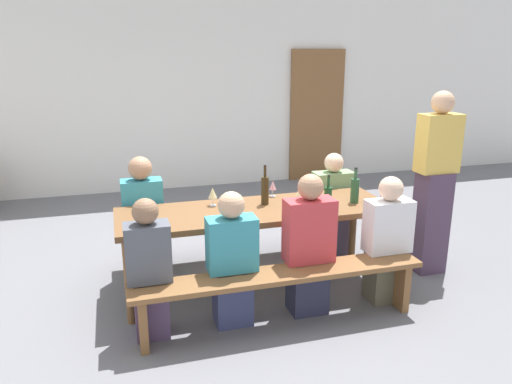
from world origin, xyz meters
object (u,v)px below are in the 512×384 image
Objects in this scene: bench_near at (281,283)px; wine_glass_3 at (300,192)px; wine_bottle_2 at (355,190)px; wine_glass_4 at (314,196)px; tasting_table at (256,217)px; standing_host at (434,187)px; wine_glass_0 at (384,194)px; wine_glass_1 at (273,186)px; seated_guest_near_2 at (309,248)px; wine_bottle_1 at (265,190)px; wine_bottle_0 at (328,199)px; wooden_door at (317,116)px; seated_guest_near_1 at (232,262)px; seated_guest_far_0 at (144,220)px; seated_guest_near_3 at (387,243)px; seated_guest_near_0 at (149,272)px; bench_far at (237,225)px; wine_glass_2 at (213,193)px; seated_guest_far_1 at (332,208)px.

bench_near is 0.93m from wine_glass_3.
wine_bottle_2 is 0.47m from wine_glass_4.
standing_host is (1.71, -0.12, 0.17)m from tasting_table.
wine_bottle_2 is 0.51m from wine_glass_3.
wine_glass_3 is at bearing 158.61° from wine_glass_0.
seated_guest_near_2 is (0.03, -0.84, -0.30)m from wine_glass_1.
standing_host is (1.59, -0.22, -0.04)m from wine_bottle_1.
wooden_door is at bearing 68.39° from wine_bottle_0.
wine_bottle_0 is 0.40m from wine_bottle_2.
seated_guest_near_1 is 1.21m from seated_guest_far_0.
seated_guest_near_3 is at bearing -90.00° from seated_guest_near_1.
wine_bottle_2 reaches higher than bench_near.
seated_guest_far_0 is at bearing 49.27° from seated_guest_near_2.
seated_guest_near_2 is (0.63, -0.00, 0.04)m from seated_guest_near_1.
tasting_table is 2.23× the size of seated_guest_near_1.
wine_bottle_0 is (0.56, 0.41, 0.51)m from bench_near.
standing_host is (-0.36, -3.67, -0.20)m from wooden_door.
wine_bottle_0 is (0.56, -0.27, 0.19)m from tasting_table.
wooden_door reaches higher than wine_glass_0.
seated_guest_near_2 is at bearing -117.32° from wine_glass_4.
wooden_door is 1.21× the size of standing_host.
wooden_door is 5.86× the size of wine_bottle_1.
wine_glass_4 is 0.18× the size of seated_guest_near_0.
wooden_door is at bearing 60.76° from wine_glass_1.
seated_guest_near_3 is (0.99, 0.15, 0.16)m from bench_near.
wine_glass_0 is at bearing 19.86° from bench_near.
standing_host is (2.64, -0.65, 0.29)m from seated_guest_far_0.
wine_glass_4 is at bearing -62.82° from bench_far.
wine_glass_2 is at bearing -125.65° from wooden_door.
seated_guest_far_1 is at bearing 0.96° from seated_guest_near_3.
seated_guest_far_1 is at bearing 16.79° from wine_glass_1.
standing_host is (1.25, 0.08, -0.04)m from wine_glass_4.
seated_guest_near_1 reaches higher than wine_bottle_2.
standing_host is at bearing 76.23° from seated_guest_far_0.
wine_bottle_1 is 0.31× the size of seated_guest_near_2.
wine_glass_0 is at bearing -2.16° from wine_bottle_0.
wine_bottle_1 is 0.25m from wine_glass_1.
bench_near is 1.13m from wine_glass_1.
wine_bottle_1 is at bearing 81.76° from bench_near.
seated_guest_near_0 is at bearing 90.00° from seated_guest_near_1.
seated_guest_far_1 reaches higher than wine_glass_0.
wine_bottle_1 reaches higher than wine_glass_2.
wine_bottle_1 is at bearing -119.56° from wooden_door.
wine_bottle_0 is at bearing -62.20° from wine_glass_1.
wine_bottle_2 is at bearing 10.83° from seated_guest_near_3.
seated_guest_far_0 is (-2.02, 0.81, -0.31)m from wine_glass_0.
seated_guest_near_0 is 0.99× the size of seated_guest_far_1.
seated_guest_near_1 is at bearing 90.00° from seated_guest_near_2.
standing_host is (1.71, 0.56, 0.48)m from bench_near.
wine_glass_4 reaches higher than wine_glass_0.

